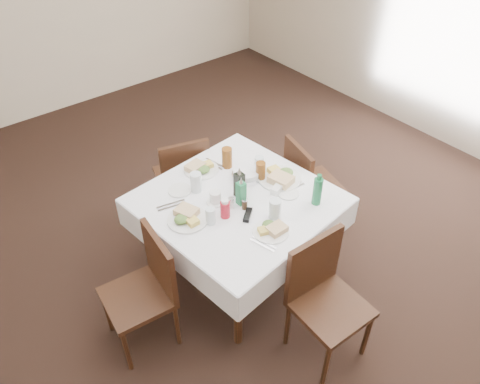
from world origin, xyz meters
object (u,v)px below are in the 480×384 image
(oil_cruet_green, at_px, (241,192))
(green_bottle, at_px, (317,191))
(chair_north, at_px, (183,175))
(bread_basket, at_px, (246,174))
(oil_cruet_dark, at_px, (239,184))
(chair_east, at_px, (307,181))
(chair_west, at_px, (148,285))
(water_w, at_px, (211,216))
(chair_south, at_px, (322,291))
(water_s, at_px, (275,209))
(dining_table, at_px, (238,208))
(water_n, at_px, (196,182))
(coffee_mug, at_px, (215,197))
(ketchup_bottle, at_px, (225,209))
(water_e, at_px, (259,164))

(oil_cruet_green, height_order, green_bottle, green_bottle)
(chair_north, xyz_separation_m, oil_cruet_green, (-0.06, -0.83, 0.37))
(bread_basket, height_order, green_bottle, green_bottle)
(oil_cruet_dark, bearing_deg, chair_east, 5.04)
(chair_west, bearing_deg, oil_cruet_green, -0.07)
(chair_west, xyz_separation_m, oil_cruet_dark, (0.80, 0.07, 0.38))
(water_w, xyz_separation_m, oil_cruet_green, (0.27, 0.03, 0.04))
(water_w, xyz_separation_m, bread_basket, (0.48, 0.22, -0.02))
(chair_south, height_order, water_s, water_s)
(chair_east, relative_size, water_w, 7.20)
(dining_table, height_order, chair_east, chair_east)
(chair_east, bearing_deg, chair_north, 136.73)
(water_n, relative_size, water_w, 1.25)
(chair_north, bearing_deg, coffee_mug, -104.60)
(dining_table, xyz_separation_m, oil_cruet_dark, (0.03, 0.02, 0.19))
(water_n, xyz_separation_m, water_s, (0.23, -0.55, 0.00))
(water_w, bearing_deg, dining_table, 15.64)
(chair_south, xyz_separation_m, green_bottle, (0.34, 0.43, 0.36))
(bread_basket, bearing_deg, oil_cruet_dark, -143.19)
(chair_east, distance_m, water_n, 1.03)
(chair_west, distance_m, oil_cruet_green, 0.84)
(ketchup_bottle, bearing_deg, chair_south, -73.01)
(dining_table, distance_m, chair_west, 0.79)
(water_n, relative_size, coffee_mug, 1.16)
(chair_west, height_order, water_s, water_s)
(oil_cruet_dark, height_order, oil_cruet_green, oil_cruet_dark)
(ketchup_bottle, bearing_deg, chair_north, 75.67)
(coffee_mug, bearing_deg, ketchup_bottle, -103.04)
(water_e, bearing_deg, chair_north, 113.09)
(water_n, height_order, oil_cruet_dark, oil_cruet_dark)
(water_s, xyz_separation_m, water_e, (0.25, 0.45, -0.01))
(green_bottle, bearing_deg, water_e, 97.40)
(chair_east, distance_m, bread_basket, 0.68)
(ketchup_bottle, bearing_deg, bread_basket, 31.95)
(water_s, relative_size, green_bottle, 0.61)
(chair_east, bearing_deg, bread_basket, 174.65)
(bread_basket, bearing_deg, water_s, -106.00)
(dining_table, xyz_separation_m, water_w, (-0.28, -0.08, 0.15))
(water_e, relative_size, green_bottle, 0.53)
(water_n, bearing_deg, oil_cruet_green, -62.81)
(water_n, bearing_deg, coffee_mug, -81.29)
(chair_south, relative_size, water_n, 6.11)
(water_e, height_order, oil_cruet_green, oil_cruet_green)
(water_s, relative_size, water_e, 1.16)
(water_s, height_order, bread_basket, water_s)
(water_s, bearing_deg, water_e, 60.65)
(water_s, bearing_deg, chair_east, 28.15)
(chair_south, height_order, bread_basket, chair_south)
(chair_east, bearing_deg, green_bottle, -131.68)
(water_w, distance_m, green_bottle, 0.73)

